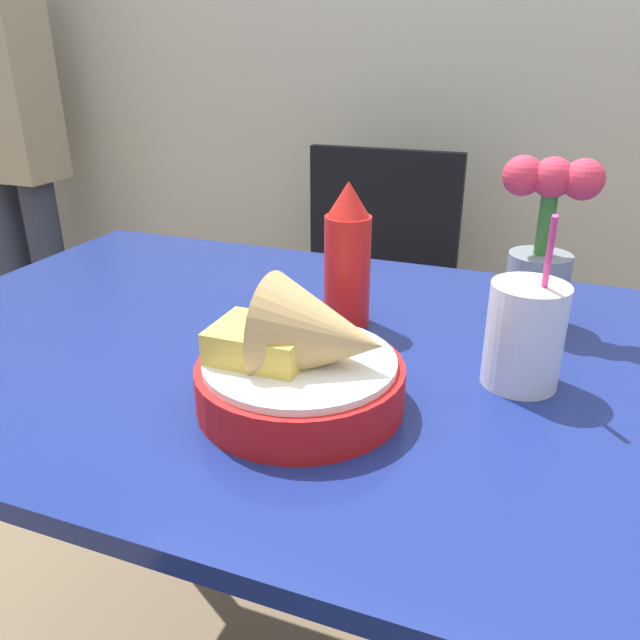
{
  "coord_description": "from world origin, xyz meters",
  "views": [
    {
      "loc": [
        0.27,
        -0.7,
        1.14
      ],
      "look_at": [
        0.01,
        -0.04,
        0.83
      ],
      "focal_mm": 35.0,
      "sensor_mm": 36.0,
      "label": 1
    }
  ],
  "objects_px": {
    "ketchup_bottle": "(347,258)",
    "drink_cup": "(524,338)",
    "person_standing": "(7,135)",
    "food_basket": "(306,363)",
    "chair_far_window": "(372,300)",
    "flower_vase": "(542,249)"
  },
  "relations": [
    {
      "from": "food_basket",
      "to": "ketchup_bottle",
      "type": "relative_size",
      "value": 1.12
    },
    {
      "from": "ketchup_bottle",
      "to": "drink_cup",
      "type": "relative_size",
      "value": 0.97
    },
    {
      "from": "drink_cup",
      "to": "person_standing",
      "type": "relative_size",
      "value": 0.14
    },
    {
      "from": "ketchup_bottle",
      "to": "person_standing",
      "type": "bearing_deg",
      "value": 151.2
    },
    {
      "from": "chair_far_window",
      "to": "ketchup_bottle",
      "type": "height_order",
      "value": "ketchup_bottle"
    },
    {
      "from": "drink_cup",
      "to": "person_standing",
      "type": "height_order",
      "value": "person_standing"
    },
    {
      "from": "chair_far_window",
      "to": "food_basket",
      "type": "bearing_deg",
      "value": -78.49
    },
    {
      "from": "flower_vase",
      "to": "chair_far_window",
      "type": "bearing_deg",
      "value": 124.8
    },
    {
      "from": "food_basket",
      "to": "person_standing",
      "type": "distance_m",
      "value": 1.75
    },
    {
      "from": "food_basket",
      "to": "ketchup_bottle",
      "type": "bearing_deg",
      "value": 97.86
    },
    {
      "from": "ketchup_bottle",
      "to": "drink_cup",
      "type": "height_order",
      "value": "drink_cup"
    },
    {
      "from": "chair_far_window",
      "to": "person_standing",
      "type": "bearing_deg",
      "value": 175.78
    },
    {
      "from": "food_basket",
      "to": "ketchup_bottle",
      "type": "distance_m",
      "value": 0.24
    },
    {
      "from": "person_standing",
      "to": "flower_vase",
      "type": "bearing_deg",
      "value": -22.27
    },
    {
      "from": "food_basket",
      "to": "drink_cup",
      "type": "bearing_deg",
      "value": 32.69
    },
    {
      "from": "ketchup_bottle",
      "to": "person_standing",
      "type": "distance_m",
      "value": 1.6
    },
    {
      "from": "ketchup_bottle",
      "to": "food_basket",
      "type": "bearing_deg",
      "value": -82.14
    },
    {
      "from": "chair_far_window",
      "to": "person_standing",
      "type": "xyz_separation_m",
      "value": [
        -1.25,
        0.09,
        0.35
      ]
    },
    {
      "from": "person_standing",
      "to": "chair_far_window",
      "type": "bearing_deg",
      "value": -4.22
    },
    {
      "from": "ketchup_bottle",
      "to": "person_standing",
      "type": "relative_size",
      "value": 0.13
    },
    {
      "from": "ketchup_bottle",
      "to": "chair_far_window",
      "type": "bearing_deg",
      "value": 102.76
    },
    {
      "from": "chair_far_window",
      "to": "person_standing",
      "type": "relative_size",
      "value": 0.59
    }
  ]
}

